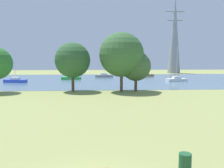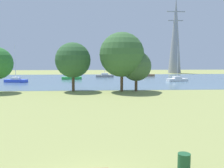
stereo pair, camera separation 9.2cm
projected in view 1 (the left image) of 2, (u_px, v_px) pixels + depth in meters
The scene contains 12 objects.
ground_plane at pixel (93, 99), 30.83m from camera, with size 160.00×160.00×0.00m, color #8C9351.
litter_bin at pixel (185, 162), 10.96m from camera, with size 0.56×0.56×0.80m, color #1E512D.
water_surface at pixel (94, 80), 58.62m from camera, with size 140.00×40.00×0.02m, color slate.
sailboat_green at pixel (71, 78), 59.84m from camera, with size 4.90×1.85×5.45m.
sailboat_white at pixel (177, 79), 54.78m from camera, with size 5.02×2.64×7.70m.
sailboat_gray at pixel (104, 76), 67.09m from camera, with size 4.82×1.57×5.75m.
sailboat_blue at pixel (15, 80), 52.04m from camera, with size 5.02×2.64×7.81m.
sailboat_brown at pixel (145, 75), 69.96m from camera, with size 4.99×2.33×6.27m.
tree_west_far at pixel (73, 60), 37.58m from camera, with size 5.42×5.42×7.50m.
tree_east_near at pixel (122, 55), 37.18m from camera, with size 6.78×6.78×9.02m.
tree_west_near at pixel (136, 66), 37.73m from camera, with size 4.60×4.60×6.18m.
electricity_pylon at pixel (175, 35), 84.72m from camera, with size 6.40×4.40×26.29m.
Camera 1 is at (0.40, -8.57, 4.99)m, focal length 39.47 mm.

